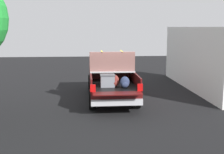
{
  "coord_description": "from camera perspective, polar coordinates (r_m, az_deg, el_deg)",
  "views": [
    {
      "loc": [
        -13.33,
        1.09,
        3.25
      ],
      "look_at": [
        -0.6,
        0.0,
        1.1
      ],
      "focal_mm": 47.54,
      "sensor_mm": 36.0,
      "label": 1
    }
  ],
  "objects": [
    {
      "name": "ground_plane",
      "position": [
        13.76,
        -0.21,
        -4.11
      ],
      "size": [
        40.0,
        40.0,
        0.0
      ],
      "primitive_type": "plane",
      "color": "black"
    },
    {
      "name": "pickup_truck",
      "position": [
        13.92,
        -0.34,
        0.03
      ],
      "size": [
        6.05,
        2.06,
        2.23
      ],
      "color": "#470F0F",
      "rests_on": "ground_plane"
    },
    {
      "name": "building_facade",
      "position": [
        16.25,
        15.01,
        3.52
      ],
      "size": [
        8.46,
        0.36,
        3.27
      ],
      "primitive_type": "cube",
      "color": "white",
      "rests_on": "ground_plane"
    }
  ]
}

